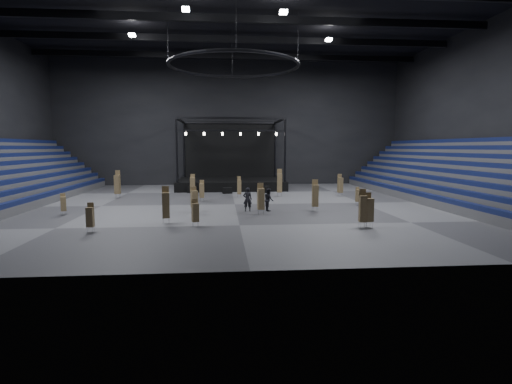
{
  "coord_description": "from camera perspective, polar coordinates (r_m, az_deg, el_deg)",
  "views": [
    {
      "loc": [
        -1.21,
        -38.12,
        5.45
      ],
      "look_at": [
        1.89,
        -2.0,
        1.4
      ],
      "focal_mm": 28.0,
      "sensor_mm": 36.0,
      "label": 1
    }
  ],
  "objects": [
    {
      "name": "chair_stack_13",
      "position": [
        38.9,
        14.42,
        -0.48
      ],
      "size": [
        0.52,
        0.52,
        1.74
      ],
      "rotation": [
        0.0,
        0.0,
        0.31
      ],
      "color": "silver",
      "rests_on": "floor"
    },
    {
      "name": "wall_front",
      "position": [
        17.52,
        -0.89,
        18.06
      ],
      "size": [
        50.0,
        0.2,
        18.0
      ],
      "primitive_type": "cube",
      "color": "black",
      "rests_on": "ground"
    },
    {
      "name": "chair_stack_5",
      "position": [
        43.81,
        -2.41,
        0.77
      ],
      "size": [
        0.44,
        0.44,
        2.31
      ],
      "rotation": [
        0.0,
        0.0,
        0.08
      ],
      "color": "silver",
      "rests_on": "floor"
    },
    {
      "name": "truss_ring",
      "position": [
        38.88,
        -3.18,
        17.57
      ],
      "size": [
        12.3,
        12.3,
        5.15
      ],
      "color": "black",
      "rests_on": "ceiling"
    },
    {
      "name": "wall_back",
      "position": [
        59.24,
        -3.78,
        9.8
      ],
      "size": [
        50.0,
        0.2,
        18.0
      ],
      "primitive_type": "cube",
      "color": "black",
      "rests_on": "ground"
    },
    {
      "name": "ceiling",
      "position": [
        40.15,
        -3.23,
        24.58
      ],
      "size": [
        50.0,
        42.0,
        0.2
      ],
      "primitive_type": "cube",
      "color": "black",
      "rests_on": "wall_back"
    },
    {
      "name": "chair_stack_7",
      "position": [
        45.7,
        11.95,
        1.02
      ],
      "size": [
        0.58,
        0.58,
        2.49
      ],
      "rotation": [
        0.0,
        0.0,
        0.18
      ],
      "color": "silver",
      "rests_on": "floor"
    },
    {
      "name": "chair_stack_1",
      "position": [
        29.27,
        -12.76,
        -1.75
      ],
      "size": [
        0.59,
        0.59,
        2.7
      ],
      "rotation": [
        0.0,
        0.0,
        0.15
      ],
      "color": "silver",
      "rests_on": "floor"
    },
    {
      "name": "flight_case_mid",
      "position": [
        47.51,
        -4.11,
        0.21
      ],
      "size": [
        1.2,
        0.87,
        0.72
      ],
      "primitive_type": "cube",
      "rotation": [
        0.0,
        0.0,
        0.35
      ],
      "color": "black",
      "rests_on": "floor"
    },
    {
      "name": "chair_stack_14",
      "position": [
        34.42,
        8.45,
        -0.44
      ],
      "size": [
        0.56,
        0.56,
        2.74
      ],
      "rotation": [
        0.0,
        0.0,
        -0.09
      ],
      "color": "silver",
      "rests_on": "floor"
    },
    {
      "name": "chair_stack_4",
      "position": [
        45.73,
        -19.2,
        1.1
      ],
      "size": [
        0.6,
        0.6,
        3.0
      ],
      "rotation": [
        0.0,
        0.0,
        -0.12
      ],
      "color": "silver",
      "rests_on": "floor"
    },
    {
      "name": "man_center",
      "position": [
        34.19,
        -1.22,
        -1.05
      ],
      "size": [
        0.75,
        0.5,
        2.06
      ],
      "primitive_type": "imported",
      "rotation": [
        0.0,
        0.0,
        3.14
      ],
      "color": "black",
      "rests_on": "floor"
    },
    {
      "name": "floor",
      "position": [
        38.53,
        -3.06,
        -1.77
      ],
      "size": [
        50.0,
        50.0,
        0.0
      ],
      "primitive_type": "plane",
      "color": "#555658",
      "rests_on": "ground"
    },
    {
      "name": "chair_stack_8",
      "position": [
        32.43,
        0.7,
        -0.9
      ],
      "size": [
        0.58,
        0.58,
        2.57
      ],
      "rotation": [
        0.0,
        0.0,
        0.1
      ],
      "color": "silver",
      "rests_on": "floor"
    },
    {
      "name": "chair_stack_2",
      "position": [
        27.86,
        -22.61,
        -3.27
      ],
      "size": [
        0.43,
        0.43,
        1.92
      ],
      "rotation": [
        0.0,
        0.0,
        -0.02
      ],
      "color": "silver",
      "rests_on": "floor"
    },
    {
      "name": "floodlights",
      "position": [
        35.91,
        -3.0,
        24.45
      ],
      "size": [
        28.6,
        16.6,
        0.25
      ],
      "color": "white",
      "rests_on": "roof_girders"
    },
    {
      "name": "chair_stack_6",
      "position": [
        28.28,
        15.82,
        -2.39
      ],
      "size": [
        0.57,
        0.57,
        2.4
      ],
      "rotation": [
        0.0,
        0.0,
        0.13
      ],
      "color": "silver",
      "rests_on": "floor"
    },
    {
      "name": "stage",
      "position": [
        54.52,
        -3.62,
        2.16
      ],
      "size": [
        14.0,
        10.0,
        9.2
      ],
      "color": "black",
      "rests_on": "floor"
    },
    {
      "name": "bleachers_right",
      "position": [
        45.28,
        27.35,
        0.95
      ],
      "size": [
        7.2,
        40.0,
        6.4
      ],
      "color": "#4C4C4E",
      "rests_on": "floor"
    },
    {
      "name": "wall_right",
      "position": [
        46.4,
        30.0,
        9.92
      ],
      "size": [
        0.2,
        42.0,
        18.0
      ],
      "primitive_type": "cube",
      "color": "black",
      "rests_on": "ground"
    },
    {
      "name": "chair_stack_3",
      "position": [
        46.44,
        -9.05,
        1.14
      ],
      "size": [
        0.56,
        0.56,
        2.41
      ],
      "rotation": [
        0.0,
        0.0,
        -0.04
      ],
      "color": "silver",
      "rests_on": "floor"
    },
    {
      "name": "chair_stack_9",
      "position": [
        33.94,
        -8.81,
        -0.94
      ],
      "size": [
        0.67,
        0.67,
        2.18
      ],
      "rotation": [
        0.0,
        0.0,
        0.37
      ],
      "color": "silver",
      "rests_on": "floor"
    },
    {
      "name": "flight_case_right",
      "position": [
        48.0,
        1.1,
        0.36
      ],
      "size": [
        1.37,
        0.91,
        0.84
      ],
      "primitive_type": "cube",
      "rotation": [
        0.0,
        0.0,
        -0.23
      ],
      "color": "black",
      "rests_on": "floor"
    },
    {
      "name": "chair_stack_10",
      "position": [
        40.77,
        -7.75,
        0.26
      ],
      "size": [
        0.47,
        0.47,
        2.17
      ],
      "rotation": [
        0.0,
        0.0,
        -0.0
      ],
      "color": "silver",
      "rests_on": "floor"
    },
    {
      "name": "chair_stack_12",
      "position": [
        44.61,
        3.39,
        1.37
      ],
      "size": [
        0.6,
        0.6,
        3.08
      ],
      "rotation": [
        0.0,
        0.0,
        -0.1
      ],
      "color": "silver",
      "rests_on": "floor"
    },
    {
      "name": "roof_girders",
      "position": [
        39.91,
        -3.22,
        23.49
      ],
      "size": [
        49.0,
        30.35,
        0.7
      ],
      "color": "black",
      "rests_on": "ceiling"
    },
    {
      "name": "chair_stack_11",
      "position": [
        28.12,
        15.03,
        -2.23
      ],
      "size": [
        0.51,
        0.51,
        2.65
      ],
      "rotation": [
        0.0,
        0.0,
        -0.08
      ],
      "color": "silver",
      "rests_on": "floor"
    },
    {
      "name": "chair_stack_0",
      "position": [
        35.78,
        -25.82,
        -1.49
      ],
      "size": [
        0.54,
        0.54,
        1.77
      ],
      "rotation": [
        0.0,
        0.0,
        0.41
      ],
      "color": "silver",
      "rests_on": "floor"
    },
    {
      "name": "crew_member",
      "position": [
        34.42,
        1.84,
        -1.09
      ],
      "size": [
        0.82,
        1.01,
        1.96
      ],
      "primitive_type": "imported",
      "rotation": [
        0.0,
        0.0,
        1.66
      ],
      "color": "black",
      "rests_on": "floor"
    },
    {
      "name": "chair_stack_15",
      "position": [
        27.78,
        -8.68,
        -2.85
      ],
      "size": [
        0.56,
        0.56,
        1.93
      ],
      "rotation": [
        0.0,
        0.0,
        0.34
      ],
      "color": "silver",
      "rests_on": "floor"
    },
    {
      "name": "flight_case_left",
      "position": [
        48.64,
        -9.1,
        0.29
      ],
      "size": [
        1.22,
        0.93,
        0.73
      ],
      "primitive_type": "cube",
      "rotation": [
        0.0,
        0.0,
        -0.4
      ],
      "color": "black",
      "rests_on": "floor"
    }
  ]
}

